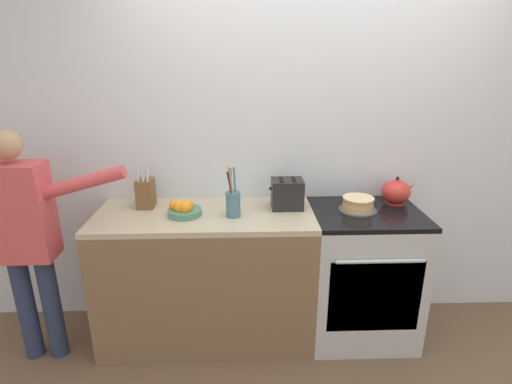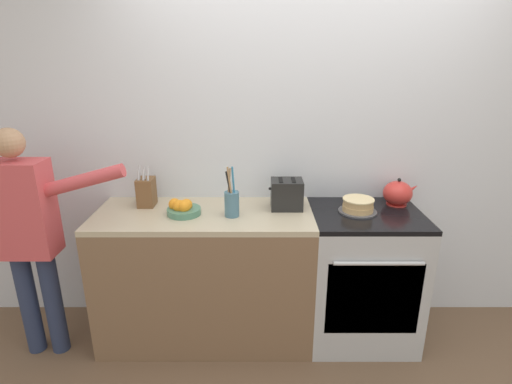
# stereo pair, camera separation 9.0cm
# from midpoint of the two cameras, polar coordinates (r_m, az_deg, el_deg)

# --- Properties ---
(ground_plane) EXTENTS (16.00, 16.00, 0.00)m
(ground_plane) POSITION_cam_midpoint_polar(r_m,az_deg,el_deg) (2.83, 9.21, -22.86)
(ground_plane) COLOR brown
(wall_back) EXTENTS (8.00, 0.04, 2.60)m
(wall_back) POSITION_cam_midpoint_polar(r_m,az_deg,el_deg) (2.79, 8.71, 6.78)
(wall_back) COLOR silver
(wall_back) RESTS_ON ground_plane
(counter_cabinet) EXTENTS (1.40, 0.59, 0.92)m
(counter_cabinet) POSITION_cam_midpoint_polar(r_m,az_deg,el_deg) (2.78, -6.01, -11.77)
(counter_cabinet) COLOR brown
(counter_cabinet) RESTS_ON ground_plane
(stove_range) EXTENTS (0.71, 0.63, 0.92)m
(stove_range) POSITION_cam_midpoint_polar(r_m,az_deg,el_deg) (2.87, 15.88, -11.45)
(stove_range) COLOR #B7BABF
(stove_range) RESTS_ON ground_plane
(layer_cake) EXTENTS (0.24, 0.24, 0.09)m
(layer_cake) POSITION_cam_midpoint_polar(r_m,az_deg,el_deg) (2.65, 15.48, -1.92)
(layer_cake) COLOR #4C4C51
(layer_cake) RESTS_ON stove_range
(tea_kettle) EXTENTS (0.23, 0.19, 0.19)m
(tea_kettle) POSITION_cam_midpoint_polar(r_m,az_deg,el_deg) (2.86, 20.65, -0.19)
(tea_kettle) COLOR red
(tea_kettle) RESTS_ON stove_range
(knife_block) EXTENTS (0.11, 0.14, 0.28)m
(knife_block) POSITION_cam_midpoint_polar(r_m,az_deg,el_deg) (2.74, -14.32, 0.06)
(knife_block) COLOR brown
(knife_block) RESTS_ON counter_cabinet
(utensil_crock) EXTENTS (0.09, 0.09, 0.33)m
(utensil_crock) POSITION_cam_midpoint_polar(r_m,az_deg,el_deg) (2.48, -2.28, -1.52)
(utensil_crock) COLOR #477084
(utensil_crock) RESTS_ON counter_cabinet
(fruit_bowl) EXTENTS (0.21, 0.21, 0.11)m
(fruit_bowl) POSITION_cam_midpoint_polar(r_m,az_deg,el_deg) (2.55, -9.29, -2.30)
(fruit_bowl) COLOR #4C7F66
(fruit_bowl) RESTS_ON counter_cabinet
(toaster) EXTENTS (0.22, 0.17, 0.20)m
(toaster) POSITION_cam_midpoint_polar(r_m,az_deg,el_deg) (2.62, 5.57, -0.32)
(toaster) COLOR black
(toaster) RESTS_ON counter_cabinet
(person_baker) EXTENTS (0.89, 0.20, 1.50)m
(person_baker) POSITION_cam_midpoint_polar(r_m,az_deg,el_deg) (2.76, -28.88, -4.54)
(person_baker) COLOR #283351
(person_baker) RESTS_ON ground_plane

